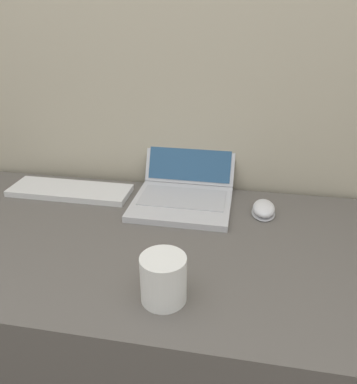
# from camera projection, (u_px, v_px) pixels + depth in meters

# --- Properties ---
(wall_back) EXTENTS (7.00, 0.04, 2.50)m
(wall_back) POSITION_uv_depth(u_px,v_px,m) (166.00, 28.00, 1.16)
(wall_back) COLOR #BCB299
(wall_back) RESTS_ON ground_plane
(desk) EXTENTS (1.39, 0.72, 0.73)m
(desk) POSITION_uv_depth(u_px,v_px,m) (144.00, 334.00, 1.20)
(desk) COLOR #5B5651
(desk) RESTS_ON ground_plane
(laptop) EXTENTS (0.31, 0.36, 0.22)m
(laptop) POSITION_uv_depth(u_px,v_px,m) (185.00, 186.00, 1.23)
(laptop) COLOR silver
(laptop) RESTS_ON desk
(drink_cup) EXTENTS (0.10, 0.10, 0.11)m
(drink_cup) POSITION_uv_depth(u_px,v_px,m) (163.00, 278.00, 0.79)
(drink_cup) COLOR white
(drink_cup) RESTS_ON desk
(computer_mouse) EXTENTS (0.07, 0.11, 0.04)m
(computer_mouse) POSITION_uv_depth(u_px,v_px,m) (264.00, 209.00, 1.15)
(computer_mouse) COLOR #B2B2B7
(computer_mouse) RESTS_ON desk
(external_keyboard) EXTENTS (0.41, 0.14, 0.02)m
(external_keyboard) POSITION_uv_depth(u_px,v_px,m) (70.00, 190.00, 1.28)
(external_keyboard) COLOR silver
(external_keyboard) RESTS_ON desk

